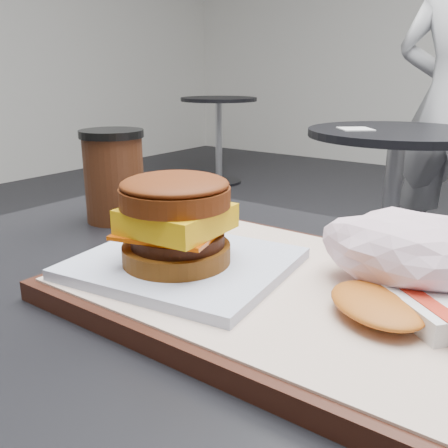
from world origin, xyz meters
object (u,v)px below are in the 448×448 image
hash_brown (406,304)px  neighbor_table (393,180)px  serving_tray (281,290)px  crumpled_wrapper (409,251)px  coffee_cup (114,176)px  breakfast_sandwich (178,231)px

hash_brown → neighbor_table: 1.74m
serving_tray → neighbor_table: (-0.42, 1.63, -0.23)m
neighbor_table → hash_brown: bearing=-72.1°
crumpled_wrapper → serving_tray: bearing=-150.8°
hash_brown → neighbor_table: bearing=107.9°
serving_tray → crumpled_wrapper: 0.12m
crumpled_wrapper → coffee_cup: coffee_cup is taller
serving_tray → breakfast_sandwich: 0.11m
hash_brown → crumpled_wrapper: size_ratio=0.92×
crumpled_wrapper → coffee_cup: 0.41m
coffee_cup → neighbor_table: (-0.10, 1.54, -0.28)m
breakfast_sandwich → neighbor_table: (-0.33, 1.67, -0.28)m
hash_brown → serving_tray: bearing=177.5°
crumpled_wrapper → coffee_cup: bearing=175.3°
hash_brown → coffee_cup: size_ratio=1.08×
hash_brown → coffee_cup: bearing=168.0°
coffee_cup → hash_brown: bearing=-12.0°
hash_brown → crumpled_wrapper: crumpled_wrapper is taller
serving_tray → hash_brown: hash_brown is taller
hash_brown → neighbor_table: size_ratio=0.18×
breakfast_sandwich → serving_tray: bearing=23.5°
crumpled_wrapper → neighbor_table: size_ratio=0.20×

